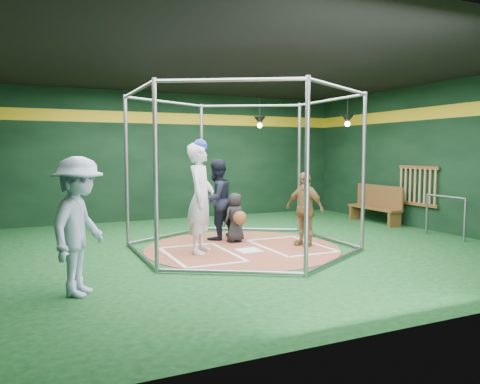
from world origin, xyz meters
name	(u,v)px	position (x,y,z in m)	size (l,w,h in m)	color
room_shell	(242,159)	(0.00, 0.01, 1.75)	(10.10, 9.10, 3.53)	#0C3814
clay_disc	(242,248)	(0.00, 0.00, 0.01)	(3.80, 3.80, 0.01)	brown
home_plate	(249,250)	(0.00, -0.30, 0.02)	(0.43, 0.43, 0.01)	white
batter_box_left	(201,254)	(-0.95, -0.25, 0.02)	(1.17, 1.77, 0.01)	white
batter_box_right	(291,246)	(0.95, -0.25, 0.02)	(1.17, 1.77, 0.01)	white
batting_cage	(242,172)	(0.00, 0.00, 1.50)	(4.05, 4.67, 3.00)	gray
bat_rack	(418,186)	(4.93, 0.40, 1.05)	(0.07, 1.25, 0.98)	brown
pendant_lamp_near	(260,121)	(2.20, 3.60, 2.74)	(0.34, 0.34, 0.90)	black
pendant_lamp_far	(348,119)	(4.00, 2.00, 2.74)	(0.34, 0.34, 0.90)	black
batter_figure	(201,197)	(-0.88, -0.07, 1.05)	(0.82, 0.89, 2.11)	silver
visitor_leopard	(304,209)	(1.23, -0.30, 0.75)	(0.87, 0.36, 1.48)	#AB8849
catcher_figure	(235,218)	(0.11, 0.57, 0.53)	(0.56, 0.61, 1.02)	black
umpire	(217,200)	(-0.12, 1.04, 0.87)	(0.83, 0.65, 1.71)	black
bystander_blue	(79,226)	(-3.19, -1.82, 0.92)	(1.18, 0.68, 1.83)	#9CB0CF
dugout_bench	(377,204)	(4.63, 1.51, 0.51)	(0.40, 1.72, 1.00)	brown
steel_railing	(445,210)	(4.55, -0.79, 0.62)	(0.05, 1.08, 0.93)	slate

